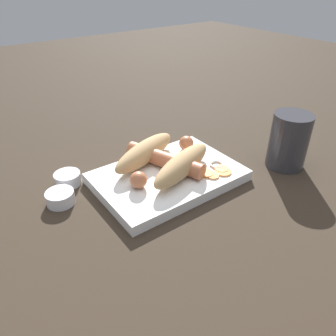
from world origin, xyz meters
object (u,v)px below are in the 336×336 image
at_px(food_tray, 168,177).
at_px(bread_roll, 163,158).
at_px(condiment_cup_far, 60,198).
at_px(sausage, 165,160).
at_px(condiment_cup_near, 68,179).
at_px(drink_glass, 289,141).

relative_size(food_tray, bread_roll, 1.30).
relative_size(food_tray, condiment_cup_far, 5.44).
bearing_deg(sausage, food_tray, -108.31).
bearing_deg(bread_roll, condiment_cup_near, 151.76).
relative_size(bread_roll, condiment_cup_far, 4.19).
height_order(bread_roll, condiment_cup_near, bread_roll).
bearing_deg(condiment_cup_near, drink_glass, -27.07).
xyz_separation_m(sausage, drink_glass, (0.23, -0.12, 0.02)).
bearing_deg(sausage, drink_glass, -27.04).
height_order(bread_roll, condiment_cup_far, bread_roll).
bearing_deg(food_tray, sausage, 71.69).
relative_size(food_tray, condiment_cup_near, 5.44).
relative_size(bread_roll, condiment_cup_near, 4.19).
bearing_deg(drink_glass, sausage, 152.96).
height_order(sausage, drink_glass, drink_glass).
height_order(condiment_cup_near, drink_glass, drink_glass).
distance_m(bread_roll, condiment_cup_far, 0.20).
relative_size(sausage, condiment_cup_near, 3.75).
distance_m(bread_roll, condiment_cup_near, 0.19).
distance_m(sausage, condiment_cup_far, 0.21).
xyz_separation_m(sausage, condiment_cup_far, (-0.20, 0.04, -0.03)).
height_order(condiment_cup_far, drink_glass, drink_glass).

